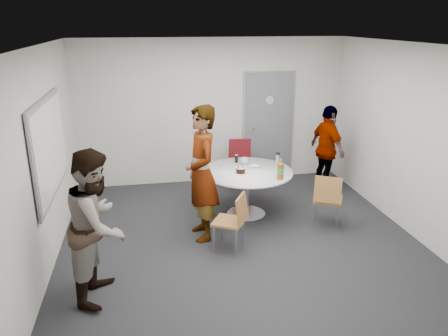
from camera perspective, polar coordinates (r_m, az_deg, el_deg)
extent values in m
plane|color=black|center=(6.36, 2.09, -9.25)|extent=(5.00, 5.00, 0.00)
plane|color=silver|center=(5.62, 2.42, 15.81)|extent=(5.00, 5.00, 0.00)
plane|color=beige|center=(8.24, -1.60, 7.32)|extent=(5.00, 0.00, 5.00)
plane|color=beige|center=(5.85, -22.40, 1.04)|extent=(0.00, 5.00, 5.00)
plane|color=beige|center=(6.84, 23.18, 3.37)|extent=(0.00, 5.00, 5.00)
plane|color=beige|center=(3.62, 11.04, -8.59)|extent=(5.00, 0.00, 5.00)
cube|color=slate|center=(8.52, 5.81, 5.37)|extent=(0.90, 0.05, 2.05)
cube|color=gray|center=(8.54, 5.76, 5.41)|extent=(1.02, 0.04, 2.12)
cylinder|color=#B2BFC6|center=(8.38, 5.99, 8.82)|extent=(0.16, 0.01, 0.16)
cylinder|color=silver|center=(8.38, 3.81, 5.17)|extent=(0.04, 0.14, 0.04)
cube|color=gray|center=(6.00, -21.84, 2.55)|extent=(0.03, 1.90, 1.25)
cube|color=white|center=(6.00, -21.65, 2.56)|extent=(0.01, 1.78, 1.13)
cylinder|color=white|center=(6.85, 3.02, -0.49)|extent=(1.43, 1.43, 0.03)
cylinder|color=silver|center=(6.98, 2.97, -3.31)|extent=(0.09, 0.09, 0.70)
cylinder|color=silver|center=(7.12, 2.92, -5.96)|extent=(0.61, 0.61, 0.02)
cylinder|color=white|center=(6.73, 2.18, -0.66)|extent=(0.19, 0.19, 0.01)
cylinder|color=black|center=(6.71, 2.18, -0.32)|extent=(0.14, 0.14, 0.08)
cylinder|color=white|center=(6.70, 2.19, 0.07)|extent=(0.15, 0.15, 0.02)
cylinder|color=brown|center=(6.50, 7.37, -0.45)|extent=(0.10, 0.10, 0.24)
cylinder|color=green|center=(6.49, 7.37, -0.37)|extent=(0.11, 0.11, 0.09)
cone|color=brown|center=(6.45, 7.42, 0.74)|extent=(0.10, 0.10, 0.05)
cylinder|color=#459946|center=(6.44, 7.44, 1.06)|extent=(0.04, 0.04, 0.02)
imported|color=white|center=(7.17, 2.68, 0.96)|extent=(0.18, 0.18, 0.10)
cylinder|color=black|center=(7.22, 1.63, 1.22)|extent=(0.05, 0.05, 0.12)
cylinder|color=silver|center=(7.15, 7.03, 1.11)|extent=(0.07, 0.07, 0.17)
cylinder|color=black|center=(7.12, 7.06, 1.88)|extent=(0.07, 0.07, 0.03)
cube|color=pink|center=(7.06, -0.19, 0.37)|extent=(0.13, 0.10, 0.02)
ellipsoid|color=white|center=(7.02, 4.05, 0.27)|extent=(0.17, 0.17, 0.03)
cube|color=olive|center=(5.92, 0.62, -7.01)|extent=(0.53, 0.53, 0.03)
cube|color=olive|center=(5.78, 2.37, -5.37)|extent=(0.25, 0.36, 0.37)
cylinder|color=silver|center=(6.19, -0.32, -7.93)|extent=(0.02, 0.02, 0.41)
cylinder|color=silver|center=(5.93, -1.32, -9.22)|extent=(0.02, 0.02, 0.41)
cylinder|color=silver|center=(6.11, 2.48, -8.35)|extent=(0.02, 0.02, 0.41)
cylinder|color=silver|center=(5.84, 1.60, -9.68)|extent=(0.02, 0.02, 0.41)
cube|color=olive|center=(6.76, 13.41, -3.97)|extent=(0.55, 0.55, 0.03)
cube|color=olive|center=(6.50, 13.41, -2.80)|extent=(0.38, 0.26, 0.39)
cylinder|color=silver|center=(6.99, 14.74, -5.25)|extent=(0.02, 0.02, 0.43)
cylinder|color=silver|center=(7.00, 12.06, -4.97)|extent=(0.02, 0.02, 0.43)
cylinder|color=silver|center=(6.69, 14.55, -6.36)|extent=(0.02, 0.02, 0.43)
cylinder|color=silver|center=(6.71, 11.75, -6.06)|extent=(0.02, 0.02, 0.43)
cube|color=maroon|center=(8.03, 2.23, 0.44)|extent=(0.47, 0.47, 0.04)
cube|color=maroon|center=(8.15, 2.07, 2.48)|extent=(0.42, 0.13, 0.41)
cylinder|color=silver|center=(7.92, 1.11, -1.58)|extent=(0.02, 0.02, 0.46)
cylinder|color=silver|center=(7.96, 3.62, -1.50)|extent=(0.02, 0.02, 0.46)
cylinder|color=silver|center=(8.25, 0.85, -0.74)|extent=(0.02, 0.02, 0.46)
cylinder|color=silver|center=(8.29, 3.26, -0.66)|extent=(0.02, 0.02, 0.46)
imported|color=#A5C6EA|center=(6.07, -2.94, -0.75)|extent=(0.54, 0.75, 1.93)
imported|color=white|center=(5.01, -16.21, -7.14)|extent=(0.82, 0.96, 1.73)
imported|color=black|center=(8.06, 13.33, 2.43)|extent=(0.56, 0.98, 1.58)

